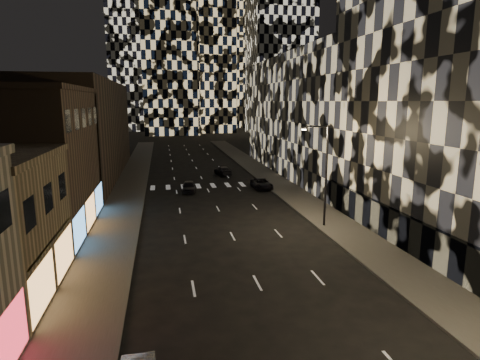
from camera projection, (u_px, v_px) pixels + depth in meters
name	position (u px, v px, depth m)	size (l,w,h in m)	color
sidewalk_left	(129.00, 188.00, 52.13)	(4.00, 120.00, 0.15)	#47443F
sidewalk_right	(277.00, 182.00, 55.87)	(4.00, 120.00, 0.15)	#47443F
curb_left	(146.00, 188.00, 52.52)	(0.20, 120.00, 0.15)	#4C4C47
curb_right	(262.00, 183.00, 55.48)	(0.20, 120.00, 0.15)	#4C4C47
retail_brown	(25.00, 164.00, 33.78)	(10.00, 15.00, 12.00)	#463628
retail_filler_left	(83.00, 130.00, 59.11)	(10.00, 40.00, 14.00)	#463628
midrise_base	(396.00, 227.00, 31.47)	(0.60, 25.00, 3.00)	#383838
midrise_filler_right	(327.00, 115.00, 62.76)	(16.00, 40.00, 18.00)	#232326
streetlight_far	(324.00, 169.00, 35.28)	(2.55, 0.25, 9.00)	black
car_dark_midlane	(189.00, 187.00, 50.20)	(1.61, 4.01, 1.37)	black
car_dark_oncoming	(223.00, 171.00, 61.78)	(1.85, 4.54, 1.32)	black
car_dark_rightlane	(262.00, 184.00, 52.22)	(2.16, 4.69, 1.30)	black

